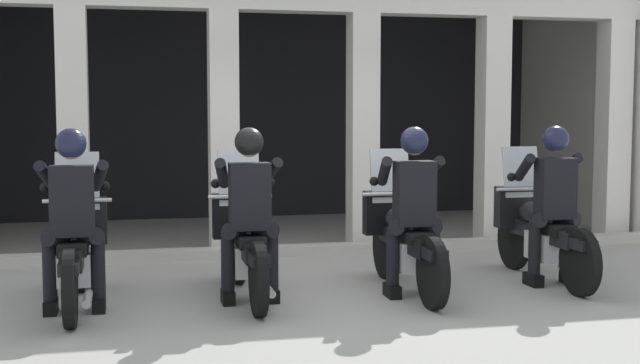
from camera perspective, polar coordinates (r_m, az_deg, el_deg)
name	(u,v)px	position (r m, az deg, el deg)	size (l,w,h in m)	color
ground_plane	(272,242)	(11.14, -3.27, -4.09)	(80.00, 80.00, 0.00)	#999993
station_building	(269,79)	(12.43, -3.46, 6.93)	(9.92, 3.97, 3.54)	black
kerb_strip	(303,250)	(10.16, -1.19, -4.62)	(9.42, 0.24, 0.12)	#B7B5AD
motorcycle_far_left	(76,250)	(7.82, -16.15, -4.41)	(0.62, 2.04, 1.35)	black
police_officer_far_left	(73,204)	(7.48, -16.37, -1.44)	(0.63, 0.61, 1.58)	black
motorcycle_center_left	(246,243)	(7.92, -5.05, -4.12)	(0.62, 2.04, 1.35)	black
police_officer_center_left	(249,199)	(7.59, -4.80, -1.18)	(0.63, 0.61, 1.58)	black
motorcycle_center_right	(403,239)	(8.19, 5.65, -3.83)	(0.62, 2.04, 1.35)	black
police_officer_center_right	(413,196)	(7.87, 6.32, -0.97)	(0.63, 0.61, 1.58)	black
motorcycle_far_right	(539,231)	(8.94, 14.58, -3.22)	(0.62, 2.04, 1.35)	black
police_officer_far_right	(554,191)	(8.64, 15.50, -0.60)	(0.63, 0.61, 1.58)	black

